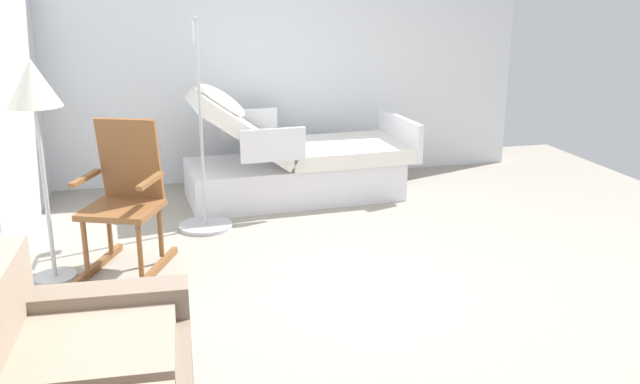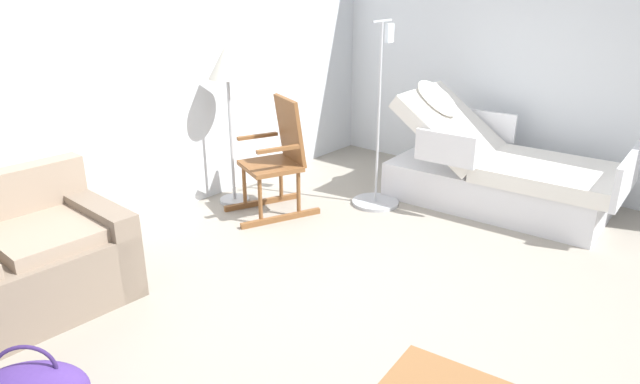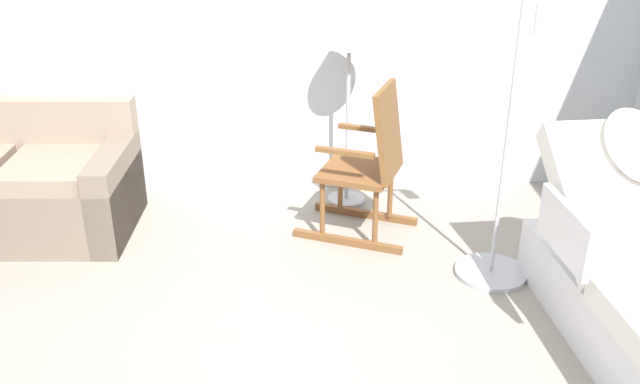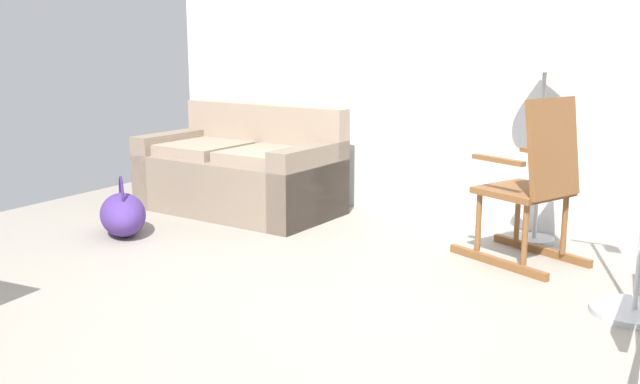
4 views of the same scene
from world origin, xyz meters
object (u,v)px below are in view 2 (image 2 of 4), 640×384
hospital_bed (497,175)px  rocking_chair (278,159)px  floor_lamp (227,73)px  iv_pole (377,179)px

hospital_bed → rocking_chair: hospital_bed is taller
rocking_chair → floor_lamp: 0.88m
hospital_bed → iv_pole: size_ratio=1.25×
hospital_bed → iv_pole: (-0.66, 0.89, -0.06)m
hospital_bed → rocking_chair: 2.03m
hospital_bed → rocking_chair: bearing=133.0°
iv_pole → hospital_bed: bearing=-53.3°
hospital_bed → iv_pole: iv_pole is taller
rocking_chair → hospital_bed: bearing=-47.0°
rocking_chair → floor_lamp: size_ratio=0.71×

